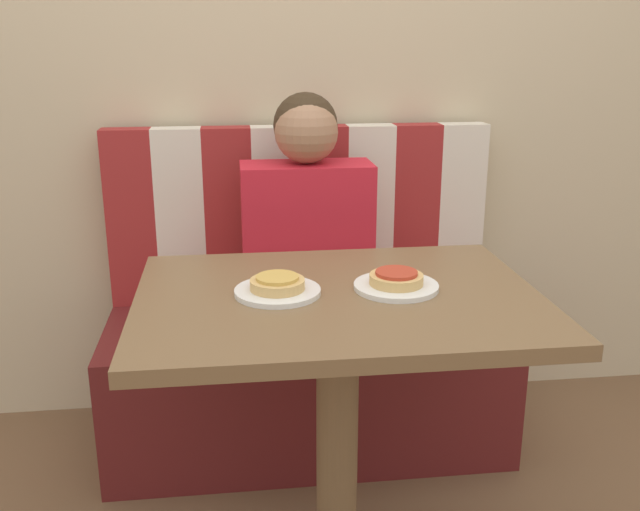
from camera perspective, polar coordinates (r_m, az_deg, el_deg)
wall_back at (r=2.50m, az=-1.98°, el=16.47°), size 7.00×0.05×2.60m
booth_seat at (r=2.43m, az=-0.99°, el=-9.94°), size 1.30×0.56×0.44m
booth_backrest at (r=2.47m, az=-1.64°, el=3.40°), size 1.30×0.09×0.60m
dining_table at (r=1.65m, az=1.44°, el=-6.85°), size 0.91×0.68×0.78m
person at (r=2.23m, az=-1.07°, el=3.43°), size 0.41×0.22×0.73m
plate_left at (r=1.61m, az=-3.42°, el=-2.89°), size 0.19×0.19×0.01m
plate_right at (r=1.64m, az=6.10°, el=-2.47°), size 0.19×0.19×0.01m
pizza_left at (r=1.60m, az=-3.43°, el=-2.21°), size 0.12×0.12×0.03m
pizza_right at (r=1.64m, az=6.13°, el=-1.81°), size 0.12×0.12×0.03m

